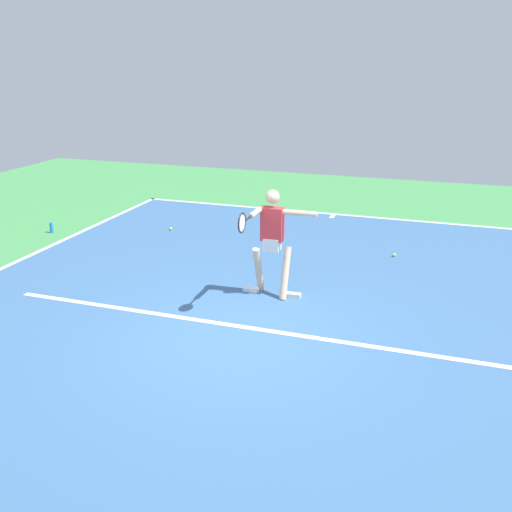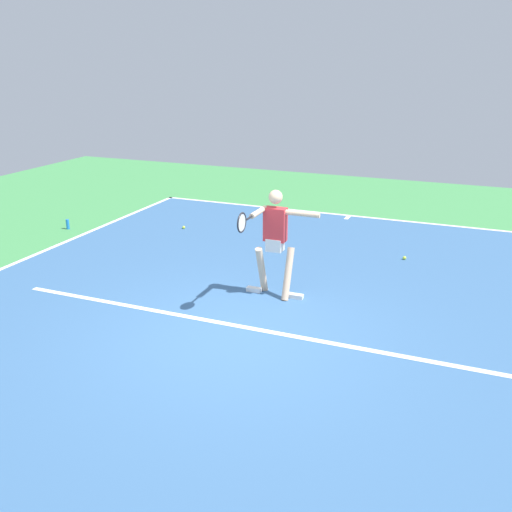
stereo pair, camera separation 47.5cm
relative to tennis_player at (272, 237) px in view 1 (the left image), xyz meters
name	(u,v)px [view 1 (the left image)]	position (x,y,z in m)	size (l,w,h in m)	color
ground_plane	(238,336)	(0.02, 1.48, -0.97)	(22.94, 22.94, 0.00)	#428E4C
court_surface	(238,336)	(0.02, 1.48, -0.97)	(9.93, 13.51, 0.00)	#38608E
court_line_baseline_near	(334,214)	(0.02, -5.22, -0.97)	(9.93, 0.10, 0.01)	white
court_line_service	(245,327)	(0.02, 1.20, -0.97)	(7.45, 0.10, 0.01)	white
court_line_centre_mark	(332,216)	(0.02, -5.02, -0.97)	(0.10, 0.30, 0.01)	white
tennis_player	(272,237)	(0.00, 0.00, 0.00)	(1.17, 1.21, 1.72)	beige
tennis_ball_centre_court	(171,229)	(3.15, -2.74, -0.94)	(0.07, 0.07, 0.07)	#C6E53D
tennis_ball_near_service_line	(394,255)	(-1.66, -2.52, -0.94)	(0.07, 0.07, 0.07)	#C6E53D
water_bottle	(51,228)	(5.50, -1.76, -0.86)	(0.07, 0.07, 0.22)	blue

